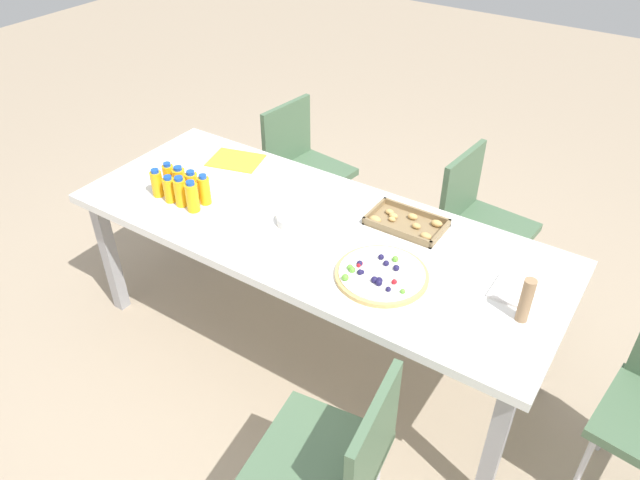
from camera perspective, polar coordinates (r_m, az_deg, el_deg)
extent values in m
plane|color=tan|center=(3.09, -0.61, -9.62)|extent=(12.00, 12.00, 0.00)
cube|color=white|center=(2.63, -0.70, 1.01)|extent=(2.20, 0.85, 0.04)
cube|color=#99999E|center=(3.25, -19.27, -1.43)|extent=(0.06, 0.06, 0.68)
cube|color=#99999E|center=(2.37, 16.15, -18.37)|extent=(0.06, 0.06, 0.68)
cube|color=#99999E|center=(3.61, -11.07, 4.15)|extent=(0.06, 0.06, 0.68)
cube|color=#99999E|center=(2.84, 20.98, -8.20)|extent=(0.06, 0.06, 0.68)
cylinder|color=silver|center=(2.58, 23.39, -19.52)|extent=(0.02, 0.02, 0.41)
cylinder|color=silver|center=(2.79, 25.82, -14.92)|extent=(0.02, 0.02, 0.41)
cube|color=#4C6B4C|center=(3.54, -0.86, 6.30)|extent=(0.45, 0.45, 0.04)
cube|color=#4C6B4C|center=(3.56, -3.16, 9.91)|extent=(0.08, 0.38, 0.38)
cylinder|color=silver|center=(3.69, 2.69, 3.14)|extent=(0.02, 0.02, 0.41)
cylinder|color=silver|center=(3.48, -0.59, 0.95)|extent=(0.02, 0.02, 0.41)
cylinder|color=silver|center=(3.86, -1.05, 4.84)|extent=(0.02, 0.02, 0.41)
cylinder|color=silver|center=(3.66, -4.37, 2.83)|extent=(0.02, 0.02, 0.41)
cube|color=#4C6B4C|center=(2.13, -0.18, -19.96)|extent=(0.45, 0.45, 0.04)
cube|color=#4C6B4C|center=(1.94, 5.01, -18.77)|extent=(0.08, 0.38, 0.38)
cylinder|color=silver|center=(2.46, -1.98, -18.96)|extent=(0.02, 0.02, 0.41)
cylinder|color=silver|center=(2.39, 5.36, -21.65)|extent=(0.02, 0.02, 0.41)
cube|color=#4C6B4C|center=(3.17, 15.69, 0.85)|extent=(0.43, 0.43, 0.04)
cube|color=#4C6B4C|center=(3.13, 13.23, 4.93)|extent=(0.06, 0.38, 0.38)
cylinder|color=silver|center=(3.40, 18.58, -2.27)|extent=(0.02, 0.02, 0.41)
cylinder|color=silver|center=(3.16, 16.30, -5.15)|extent=(0.02, 0.02, 0.41)
cylinder|color=silver|center=(3.48, 13.84, -0.27)|extent=(0.02, 0.02, 0.41)
cylinder|color=silver|center=(3.25, 11.26, -2.91)|extent=(0.02, 0.02, 0.41)
cylinder|color=#FAAC14|center=(2.90, -15.16, 5.15)|extent=(0.05, 0.05, 0.12)
cylinder|color=blue|center=(2.86, -15.38, 6.32)|extent=(0.04, 0.04, 0.02)
cylinder|color=#F9AD14|center=(2.84, -14.05, 4.60)|extent=(0.05, 0.05, 0.12)
cylinder|color=blue|center=(2.81, -14.24, 5.74)|extent=(0.04, 0.04, 0.02)
cylinder|color=#FAAD14|center=(2.80, -13.05, 4.40)|extent=(0.06, 0.06, 0.13)
cylinder|color=blue|center=(2.76, -13.25, 5.68)|extent=(0.04, 0.04, 0.02)
cylinder|color=#F9AD14|center=(2.75, -12.00, 3.95)|extent=(0.06, 0.06, 0.13)
cylinder|color=blue|center=(2.71, -12.19, 5.30)|extent=(0.04, 0.04, 0.02)
cylinder|color=#F9AC14|center=(2.94, -14.09, 5.76)|extent=(0.05, 0.05, 0.12)
cylinder|color=blue|center=(2.90, -14.29, 6.94)|extent=(0.03, 0.03, 0.02)
cylinder|color=#F9AE14|center=(2.89, -13.14, 5.41)|extent=(0.06, 0.06, 0.12)
cylinder|color=blue|center=(2.86, -13.33, 6.62)|extent=(0.04, 0.04, 0.02)
cylinder|color=#FAAD14|center=(2.83, -12.00, 4.98)|extent=(0.06, 0.06, 0.13)
cylinder|color=blue|center=(2.80, -12.18, 6.25)|extent=(0.04, 0.04, 0.02)
cylinder|color=#FAAC14|center=(2.79, -10.88, 4.61)|extent=(0.05, 0.05, 0.13)
cylinder|color=blue|center=(2.75, -11.05, 5.92)|extent=(0.03, 0.03, 0.02)
cylinder|color=tan|center=(2.35, 5.85, -3.32)|extent=(0.37, 0.37, 0.02)
cylinder|color=white|center=(2.35, 5.87, -3.09)|extent=(0.34, 0.34, 0.01)
sphere|color=#1E1947|center=(2.36, 7.23, -2.64)|extent=(0.03, 0.03, 0.03)
sphere|color=#1E1947|center=(2.29, 5.63, -3.83)|extent=(0.03, 0.03, 0.03)
sphere|color=#1E1947|center=(2.26, 6.49, -4.65)|extent=(0.02, 0.02, 0.02)
sphere|color=#66B238|center=(2.34, 2.86, -2.60)|extent=(0.02, 0.02, 0.02)
sphere|color=#66B238|center=(2.33, 3.07, -2.83)|extent=(0.03, 0.03, 0.03)
sphere|color=red|center=(2.37, 3.86, -2.21)|extent=(0.02, 0.02, 0.02)
sphere|color=red|center=(2.36, 3.69, -2.41)|extent=(0.02, 0.02, 0.02)
sphere|color=red|center=(2.29, 7.05, -3.94)|extent=(0.02, 0.02, 0.02)
sphere|color=#1E1947|center=(2.33, 4.02, -3.04)|extent=(0.02, 0.02, 0.02)
sphere|color=#1E1947|center=(2.32, 3.81, -3.05)|extent=(0.02, 0.02, 0.02)
sphere|color=#66B238|center=(2.26, 7.84, -4.83)|extent=(0.02, 0.02, 0.02)
sphere|color=#1E1947|center=(2.37, 3.77, -2.21)|extent=(0.02, 0.02, 0.02)
sphere|color=#1E1947|center=(2.28, 5.59, -4.04)|extent=(0.03, 0.03, 0.03)
sphere|color=#1E1947|center=(2.37, 6.28, -2.20)|extent=(0.02, 0.02, 0.02)
sphere|color=#66B238|center=(2.29, 2.40, -3.57)|extent=(0.03, 0.03, 0.03)
sphere|color=#1E1947|center=(2.29, 5.18, -3.78)|extent=(0.03, 0.03, 0.03)
sphere|color=#1E1947|center=(2.40, 5.80, -1.61)|extent=(0.02, 0.02, 0.02)
sphere|color=#66B238|center=(2.40, 7.15, -1.79)|extent=(0.03, 0.03, 0.03)
cube|color=olive|center=(2.65, 8.16, 1.47)|extent=(0.33, 0.20, 0.01)
cube|color=olive|center=(2.57, 7.24, 0.71)|extent=(0.33, 0.01, 0.03)
cube|color=olive|center=(2.71, 9.09, 2.66)|extent=(0.33, 0.01, 0.03)
cube|color=olive|center=(2.70, 5.18, 2.78)|extent=(0.01, 0.20, 0.03)
cube|color=olive|center=(2.59, 11.32, 0.59)|extent=(0.01, 0.20, 0.03)
ellipsoid|color=tan|center=(2.67, 8.77, 2.21)|extent=(0.04, 0.03, 0.03)
ellipsoid|color=tan|center=(2.69, 6.61, 2.67)|extent=(0.04, 0.03, 0.02)
ellipsoid|color=tan|center=(2.67, 6.97, 2.30)|extent=(0.04, 0.03, 0.02)
ellipsoid|color=tan|center=(2.62, 9.11, 1.33)|extent=(0.04, 0.03, 0.02)
ellipsoid|color=tan|center=(2.56, 9.98, 0.36)|extent=(0.05, 0.04, 0.03)
ellipsoid|color=tan|center=(2.65, 11.00, 1.56)|extent=(0.05, 0.04, 0.03)
ellipsoid|color=tan|center=(2.65, 6.83, 1.97)|extent=(0.03, 0.02, 0.02)
ellipsoid|color=tan|center=(2.63, 5.23, 1.95)|extent=(0.05, 0.04, 0.03)
cylinder|color=silver|center=(2.64, -2.28, 1.72)|extent=(0.17, 0.17, 0.00)
cylinder|color=silver|center=(2.64, -2.28, 1.81)|extent=(0.17, 0.17, 0.00)
cylinder|color=silver|center=(2.64, -2.29, 1.90)|extent=(0.17, 0.17, 0.00)
cylinder|color=silver|center=(2.63, -2.29, 1.99)|extent=(0.17, 0.17, 0.00)
cylinder|color=silver|center=(2.63, -2.29, 2.08)|extent=(0.17, 0.17, 0.00)
cylinder|color=silver|center=(2.63, -2.29, 2.17)|extent=(0.17, 0.17, 0.00)
cylinder|color=silver|center=(2.63, -2.30, 2.26)|extent=(0.17, 0.17, 0.00)
cylinder|color=silver|center=(2.62, -2.30, 2.35)|extent=(0.17, 0.17, 0.00)
cube|color=white|center=(2.38, 17.79, -4.70)|extent=(0.15, 0.15, 0.01)
cylinder|color=#9E7A56|center=(2.23, 18.91, -5.43)|extent=(0.04, 0.04, 0.18)
cube|color=yellow|center=(3.14, -7.98, 7.49)|extent=(0.30, 0.26, 0.01)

